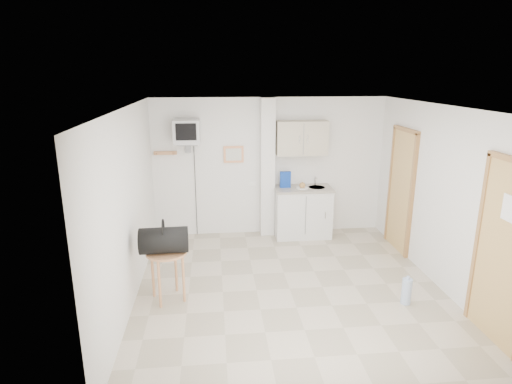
{
  "coord_description": "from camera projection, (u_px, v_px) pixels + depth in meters",
  "views": [
    {
      "loc": [
        -1.01,
        -5.31,
        2.92
      ],
      "look_at": [
        -0.41,
        0.6,
        1.25
      ],
      "focal_mm": 30.0,
      "sensor_mm": 36.0,
      "label": 1
    }
  ],
  "objects": [
    {
      "name": "round_table",
      "position": [
        167.0,
        259.0,
        5.56
      ],
      "size": [
        0.53,
        0.53,
        0.68
      ],
      "rotation": [
        0.0,
        0.0,
        -0.4
      ],
      "color": "#B67A50",
      "rests_on": "ground"
    },
    {
      "name": "crt_television",
      "position": [
        187.0,
        132.0,
        7.25
      ],
      "size": [
        0.44,
        0.45,
        2.15
      ],
      "color": "slate",
      "rests_on": "ground"
    },
    {
      "name": "room_envelope",
      "position": [
        309.0,
        180.0,
        5.67
      ],
      "size": [
        4.24,
        4.54,
        2.55
      ],
      "color": "white",
      "rests_on": "ground"
    },
    {
      "name": "kitchenette",
      "position": [
        302.0,
        193.0,
        7.73
      ],
      "size": [
        1.03,
        0.58,
        2.1
      ],
      "color": "silver",
      "rests_on": "ground"
    },
    {
      "name": "duffel_bag",
      "position": [
        164.0,
        240.0,
        5.44
      ],
      "size": [
        0.62,
        0.36,
        0.45
      ],
      "rotation": [
        0.0,
        0.0,
        0.04
      ],
      "color": "black",
      "rests_on": "round_table"
    },
    {
      "name": "water_bottle",
      "position": [
        407.0,
        291.0,
        5.56
      ],
      "size": [
        0.13,
        0.13,
        0.39
      ],
      "color": "#9CB3D6",
      "rests_on": "ground"
    },
    {
      "name": "ground",
      "position": [
        290.0,
        289.0,
        5.98
      ],
      "size": [
        4.5,
        4.5,
        0.0
      ],
      "primitive_type": "plane",
      "color": "#BBAD96",
      "rests_on": "ground"
    }
  ]
}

